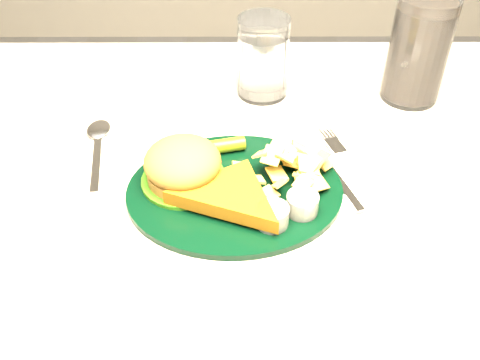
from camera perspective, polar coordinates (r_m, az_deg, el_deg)
The scene contains 6 objects.
table at distance 0.97m, azimuth -0.62°, elevation -17.30°, with size 1.20×0.80×0.75m, color #AEA69D, non-canonical shape.
dinner_plate at distance 0.65m, azimuth -0.57°, elevation 0.58°, with size 0.27×0.23×0.06m, color black, non-canonical shape.
water_glass at distance 0.84m, azimuth 2.48°, elevation 12.92°, with size 0.08×0.08×0.12m, color white.
cola_glass at distance 0.86m, azimuth 18.50°, elevation 13.01°, with size 0.09×0.09×0.16m, color black.
fork_napkin at distance 0.70m, azimuth 10.44°, elevation 0.32°, with size 0.12×0.15×0.01m, color white, non-canonical shape.
spoon at distance 0.74m, azimuth -15.10°, elevation 1.81°, with size 0.04×0.16×0.01m, color silver, non-canonical shape.
Camera 1 is at (0.01, -0.52, 1.20)m, focal length 40.00 mm.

